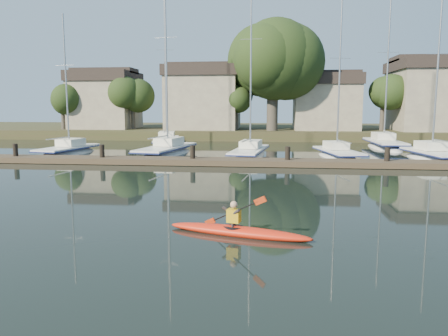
# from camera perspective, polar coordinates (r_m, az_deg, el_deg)

# --- Properties ---
(ground) EXTENTS (160.00, 160.00, 0.00)m
(ground) POSITION_cam_1_polar(r_m,az_deg,el_deg) (13.92, -2.31, -7.35)
(ground) COLOR black
(ground) RESTS_ON ground
(kayak) EXTENTS (4.35, 1.66, 1.39)m
(kayak) POSITION_cam_1_polar(r_m,az_deg,el_deg) (12.77, 1.79, -8.00)
(kayak) COLOR red
(kayak) RESTS_ON ground
(dock) EXTENTS (34.00, 2.00, 1.80)m
(dock) POSITION_cam_1_polar(r_m,az_deg,el_deg) (27.56, 2.04, 0.82)
(dock) COLOR #4C402B
(dock) RESTS_ON ground
(sailboat_0) EXTENTS (3.08, 7.63, 11.76)m
(sailboat_0) POSITION_cam_1_polar(r_m,az_deg,el_deg) (35.61, -19.67, 1.37)
(sailboat_0) COLOR white
(sailboat_0) RESTS_ON ground
(sailboat_1) EXTENTS (3.75, 9.45, 15.04)m
(sailboat_1) POSITION_cam_1_polar(r_m,az_deg,el_deg) (33.50, -7.50, 1.36)
(sailboat_1) COLOR white
(sailboat_1) RESTS_ON ground
(sailboat_2) EXTENTS (3.04, 8.93, 14.48)m
(sailboat_2) POSITION_cam_1_polar(r_m,az_deg,el_deg) (32.14, 3.36, 1.17)
(sailboat_2) COLOR white
(sailboat_2) RESTS_ON ground
(sailboat_3) EXTENTS (3.37, 7.80, 12.20)m
(sailboat_3) POSITION_cam_1_polar(r_m,az_deg,el_deg) (32.46, 14.59, 0.99)
(sailboat_3) COLOR white
(sailboat_3) RESTS_ON ground
(sailboat_4) EXTENTS (3.27, 7.59, 12.49)m
(sailboat_4) POSITION_cam_1_polar(r_m,az_deg,el_deg) (33.29, 25.60, 0.59)
(sailboat_4) COLOR white
(sailboat_4) RESTS_ON ground
(sailboat_5) EXTENTS (3.76, 9.48, 15.31)m
(sailboat_5) POSITION_cam_1_polar(r_m,az_deg,el_deg) (42.35, -7.50, 2.79)
(sailboat_5) COLOR white
(sailboat_5) RESTS_ON ground
(sailboat_7) EXTENTS (2.41, 8.94, 14.39)m
(sailboat_7) POSITION_cam_1_polar(r_m,az_deg,el_deg) (41.10, 20.16, 2.16)
(sailboat_7) COLOR white
(sailboat_7) RESTS_ON ground
(shore) EXTENTS (90.00, 25.25, 12.75)m
(shore) POSITION_cam_1_polar(r_m,az_deg,el_deg) (53.56, 5.91, 7.59)
(shore) COLOR #31381C
(shore) RESTS_ON ground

